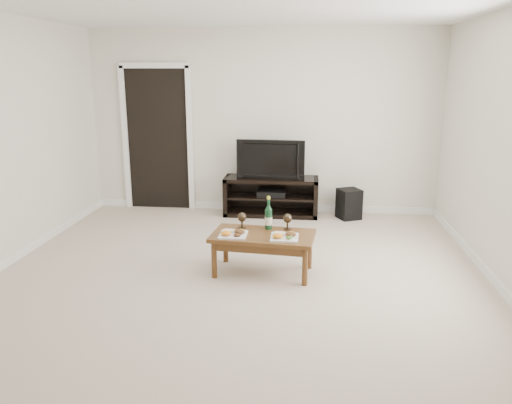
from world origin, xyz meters
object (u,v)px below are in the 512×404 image
at_px(television, 271,158).
at_px(coffee_table, 263,253).
at_px(subwoofer, 349,204).
at_px(media_console, 271,196).

bearing_deg(television, coffee_table, -84.53).
bearing_deg(subwoofer, coffee_table, -141.08).
xyz_separation_m(media_console, television, (0.00, 0.00, 0.55)).
distance_m(media_console, television, 0.55).
distance_m(television, subwoofer, 1.26).
relative_size(media_console, television, 1.40).
distance_m(television, coffee_table, 2.23).
height_order(media_console, television, television).
bearing_deg(media_console, subwoofer, -3.30).
relative_size(television, coffee_table, 0.93).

